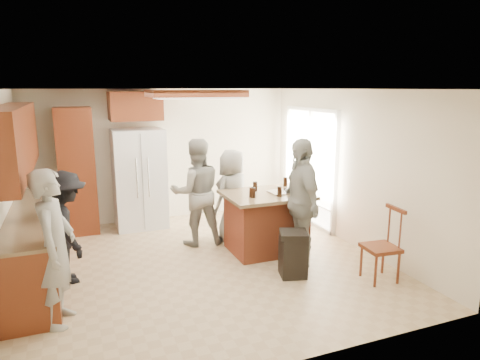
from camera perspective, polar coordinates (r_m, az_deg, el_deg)
name	(u,v)px	position (r m, az deg, el deg)	size (l,w,h in m)	color
room_shell	(376,167)	(9.58, 17.74, 1.70)	(8.00, 5.20, 5.00)	tan
person_front_left	(55,248)	(4.98, -23.45, -8.33)	(0.63, 0.46, 1.72)	gray
person_behind_left	(197,192)	(6.92, -5.81, -1.63)	(0.84, 0.52, 1.74)	gray
person_behind_right	(232,195)	(7.09, -1.03, -2.07)	(0.75, 0.49, 1.54)	gray
person_side_right	(301,202)	(6.15, 8.08, -2.96)	(1.08, 0.55, 1.84)	#989990
person_counter	(67,227)	(6.02, -22.09, -5.87)	(0.96, 0.45, 1.49)	black
left_cabinetry	(29,210)	(6.24, -26.37, -3.60)	(0.64, 3.00, 2.30)	maroon
back_wall_units	(92,154)	(7.90, -19.14, 3.25)	(1.80, 0.60, 2.45)	maroon
refrigerator	(139,179)	(7.98, -13.26, 0.18)	(0.90, 0.76, 1.80)	white
kitchen_island	(266,222)	(6.71, 3.51, -5.55)	(1.28, 1.03, 0.93)	#A5482A
island_items	(280,191)	(6.58, 5.40, -1.43)	(0.92, 0.74, 0.15)	silver
trash_bin	(293,254)	(5.92, 7.09, -9.70)	(0.47, 0.47, 0.63)	black
spindle_chair	(382,248)	(6.01, 18.41, -8.54)	(0.46, 0.46, 0.99)	maroon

